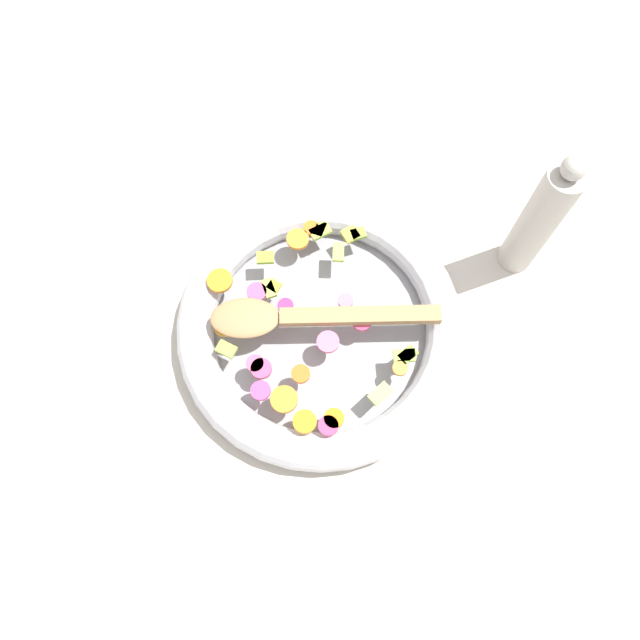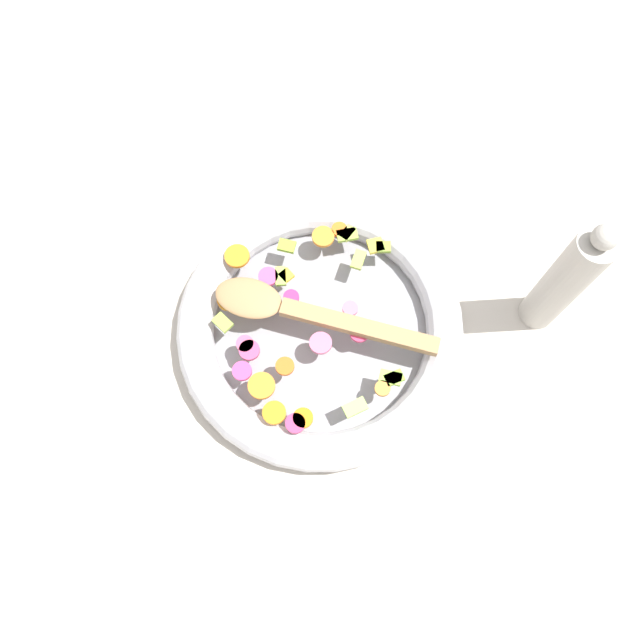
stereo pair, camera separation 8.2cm
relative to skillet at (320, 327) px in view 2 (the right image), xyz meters
name	(u,v)px [view 2 (the right image)]	position (x,y,z in m)	size (l,w,h in m)	color
ground_plane	(320,332)	(0.00, 0.00, -0.02)	(4.00, 4.00, 0.00)	beige
skillet	(320,327)	(0.00, 0.00, 0.00)	(0.39, 0.39, 0.05)	gray
chopped_vegetables	(299,321)	(-0.02, 0.02, 0.03)	(0.30, 0.30, 0.01)	orange
wooden_spoon	(301,312)	(-0.01, 0.03, 0.04)	(0.10, 0.30, 0.01)	#A87F51
pepper_mill	(565,281)	(0.17, -0.25, 0.09)	(0.05, 0.05, 0.24)	#B2ADA3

